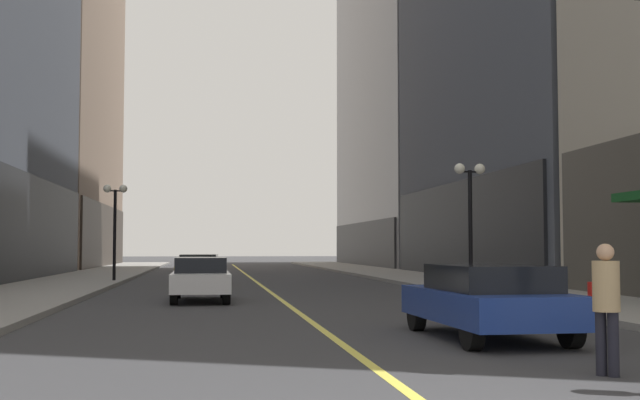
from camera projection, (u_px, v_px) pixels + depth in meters
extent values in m
plane|color=#38383A|center=(253.00, 279.00, 40.32)|extent=(200.00, 200.00, 0.00)
cube|color=gray|center=(85.00, 279.00, 39.18)|extent=(4.50, 78.00, 0.15)
cube|color=gray|center=(411.00, 277.00, 41.47)|extent=(4.50, 78.00, 0.15)
cube|color=#E5D64C|center=(253.00, 279.00, 40.32)|extent=(0.16, 70.00, 0.01)
cube|color=black|center=(34.00, 229.00, 38.51)|extent=(0.50, 22.80, 5.00)
cube|color=#332A23|center=(103.00, 236.00, 63.72)|extent=(0.50, 24.70, 5.00)
cube|color=black|center=(457.00, 230.00, 41.45)|extent=(0.50, 22.80, 5.00)
cube|color=gray|center=(443.00, 87.00, 68.40)|extent=(14.37, 26.00, 30.73)
cube|color=#2C2C2E|center=(363.00, 244.00, 66.62)|extent=(0.50, 24.70, 3.69)
cube|color=navy|center=(486.00, 305.00, 14.21)|extent=(2.04, 4.42, 0.55)
cube|color=black|center=(490.00, 279.00, 14.02)|extent=(1.75, 2.49, 0.50)
cylinder|color=black|center=(417.00, 314.00, 15.56)|extent=(0.24, 0.65, 0.64)
cylinder|color=black|center=(498.00, 313.00, 15.84)|extent=(0.24, 0.65, 0.64)
cylinder|color=black|center=(472.00, 330.00, 12.55)|extent=(0.24, 0.65, 0.64)
cylinder|color=black|center=(571.00, 329.00, 12.83)|extent=(0.24, 0.65, 0.64)
cube|color=silver|center=(201.00, 282.00, 23.99)|extent=(1.74, 4.22, 0.55)
cube|color=black|center=(201.00, 266.00, 24.22)|extent=(1.52, 2.36, 0.50)
cylinder|color=black|center=(226.00, 293.00, 22.62)|extent=(0.22, 0.64, 0.64)
cylinder|color=black|center=(174.00, 294.00, 22.41)|extent=(0.22, 0.64, 0.64)
cylinder|color=black|center=(224.00, 288.00, 25.53)|extent=(0.22, 0.64, 0.64)
cylinder|color=black|center=(177.00, 288.00, 25.32)|extent=(0.22, 0.64, 0.64)
cube|color=yellow|center=(199.00, 271.00, 34.01)|extent=(1.93, 4.40, 0.55)
cube|color=black|center=(199.00, 260.00, 34.25)|extent=(1.63, 2.49, 0.50)
cylinder|color=black|center=(215.00, 279.00, 32.55)|extent=(0.25, 0.65, 0.64)
cylinder|color=black|center=(178.00, 279.00, 32.42)|extent=(0.25, 0.65, 0.64)
cylinder|color=black|center=(218.00, 276.00, 35.56)|extent=(0.25, 0.65, 0.64)
cylinder|color=black|center=(184.00, 277.00, 35.43)|extent=(0.25, 0.65, 0.64)
cylinder|color=black|center=(613.00, 344.00, 10.04)|extent=(0.14, 0.14, 0.82)
cylinder|color=black|center=(601.00, 343.00, 10.15)|extent=(0.14, 0.14, 0.82)
cylinder|color=tan|center=(606.00, 286.00, 10.14)|extent=(0.48, 0.48, 0.65)
sphere|color=tan|center=(605.00, 252.00, 10.16)|extent=(0.22, 0.22, 0.22)
cylinder|color=black|center=(115.00, 237.00, 35.52)|extent=(0.14, 0.14, 4.20)
cylinder|color=black|center=(115.00, 191.00, 35.64)|extent=(0.80, 0.06, 0.06)
sphere|color=white|center=(107.00, 189.00, 35.60)|extent=(0.36, 0.36, 0.36)
sphere|color=white|center=(123.00, 189.00, 35.70)|extent=(0.36, 0.36, 0.36)
cylinder|color=black|center=(470.00, 233.00, 26.47)|extent=(0.14, 0.14, 4.20)
cylinder|color=black|center=(470.00, 172.00, 26.59)|extent=(0.80, 0.06, 0.06)
sphere|color=white|center=(460.00, 169.00, 26.55)|extent=(0.36, 0.36, 0.36)
sphere|color=white|center=(480.00, 169.00, 26.65)|extent=(0.36, 0.36, 0.36)
cylinder|color=red|center=(594.00, 299.00, 19.02)|extent=(0.28, 0.28, 0.80)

